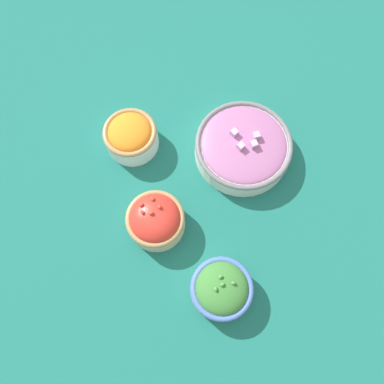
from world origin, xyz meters
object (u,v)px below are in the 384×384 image
bowl_red_onion (243,147)px  bowl_broccoli (221,289)px  bowl_cherry_tomatoes (156,220)px  bowl_carrots (131,136)px

bowl_red_onion → bowl_broccoli: bowl_broccoli is taller
bowl_cherry_tomatoes → bowl_carrots: 0.21m
bowl_cherry_tomatoes → bowl_red_onion: (0.20, -0.16, -0.01)m
bowl_cherry_tomatoes → bowl_carrots: bowl_cherry_tomatoes is taller
bowl_red_onion → bowl_broccoli: bearing=-180.0°
bowl_red_onion → bowl_cherry_tomatoes: bearing=142.3°
bowl_red_onion → bowl_broccoli: size_ratio=1.75×
bowl_cherry_tomatoes → bowl_carrots: bearing=28.0°
bowl_cherry_tomatoes → bowl_broccoli: bearing=-125.6°
bowl_cherry_tomatoes → bowl_red_onion: size_ratio=0.56×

